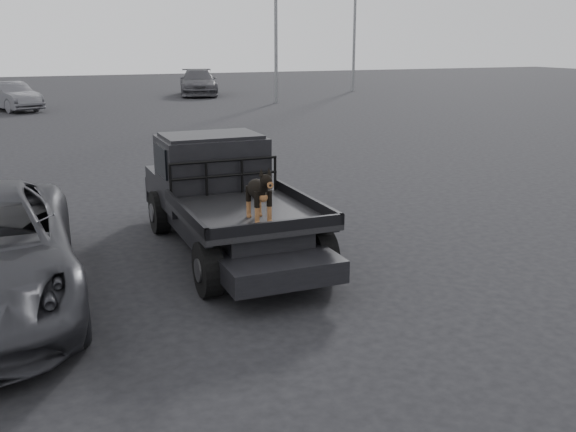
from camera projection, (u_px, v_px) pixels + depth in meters
name	position (u px, v px, depth m)	size (l,w,h in m)	color
ground	(284.00, 308.00, 8.26)	(120.00, 120.00, 0.00)	black
flatbed_ute	(229.00, 224.00, 10.37)	(2.00, 5.40, 0.92)	black
ute_cab	(211.00, 160.00, 10.98)	(1.72, 1.30, 0.88)	black
headache_rack	(224.00, 177.00, 10.36)	(1.80, 0.08, 0.55)	black
dog	(259.00, 194.00, 8.83)	(0.32, 0.60, 0.74)	black
distant_car_a	(11.00, 96.00, 31.28)	(1.46, 4.18, 1.38)	#4C4C52
distant_car_b	(198.00, 82.00, 39.97)	(2.21, 5.43, 1.57)	#444348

